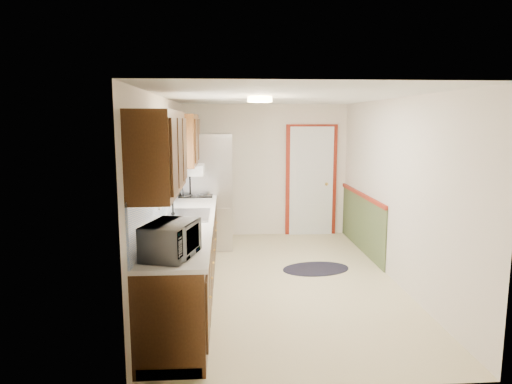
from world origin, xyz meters
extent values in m
cube|color=beige|center=(0.00, 0.00, 0.00)|extent=(3.20, 5.20, 0.12)
cube|color=white|center=(0.00, 0.00, 2.40)|extent=(3.20, 5.20, 0.12)
cube|color=#EFE3CF|center=(0.00, 2.50, 1.20)|extent=(3.20, 0.10, 2.40)
cube|color=#EFE3CF|center=(0.00, -2.50, 1.20)|extent=(3.20, 0.10, 2.40)
cube|color=#EFE3CF|center=(-1.50, 0.00, 1.20)|extent=(0.10, 5.20, 2.40)
cube|color=#EFE3CF|center=(1.50, 0.00, 1.20)|extent=(0.10, 5.20, 2.40)
cube|color=#361E0C|center=(-1.20, -0.30, 0.45)|extent=(0.60, 4.00, 0.90)
cube|color=white|center=(-1.19, -0.30, 0.92)|extent=(0.63, 4.00, 0.04)
cube|color=#6099EA|center=(-1.49, -0.30, 1.22)|extent=(0.02, 4.00, 0.55)
cube|color=#361E0C|center=(-1.32, -1.60, 1.83)|extent=(0.35, 1.40, 0.75)
cube|color=#361E0C|center=(-1.32, 1.10, 1.83)|extent=(0.35, 1.20, 0.75)
cube|color=white|center=(-1.49, -0.20, 1.62)|extent=(0.02, 1.00, 0.90)
cube|color=#DD5E29|center=(-1.44, -0.20, 1.97)|extent=(0.05, 1.12, 0.24)
cube|color=#B7B7BC|center=(-1.19, -0.20, 0.95)|extent=(0.52, 0.82, 0.02)
cube|color=white|center=(-1.27, 1.15, 1.38)|extent=(0.45, 0.60, 0.15)
cube|color=maroon|center=(0.85, 2.47, 1.00)|extent=(0.94, 0.05, 2.08)
cube|color=white|center=(0.85, 2.44, 1.00)|extent=(0.80, 0.04, 2.00)
cube|color=#495832|center=(1.49, 1.35, 0.45)|extent=(0.02, 2.30, 0.90)
cube|color=maroon|center=(1.48, 1.35, 0.92)|extent=(0.04, 2.30, 0.06)
cylinder|color=#FFD88C|center=(-0.30, -0.20, 2.36)|extent=(0.30, 0.30, 0.06)
imported|color=white|center=(-1.20, -1.94, 1.13)|extent=(0.44, 0.61, 0.37)
cube|color=#B7B7BC|center=(-1.02, 1.75, 0.95)|extent=(0.81, 0.76, 1.90)
cylinder|color=black|center=(-1.28, 1.34, 0.85)|extent=(0.02, 0.02, 1.33)
ellipsoid|color=black|center=(0.56, 0.42, 0.01)|extent=(1.06, 0.77, 0.01)
cube|color=black|center=(-1.19, 1.40, 0.95)|extent=(0.52, 0.62, 0.02)
camera|label=1|loc=(-0.72, -5.79, 2.11)|focal=32.00mm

